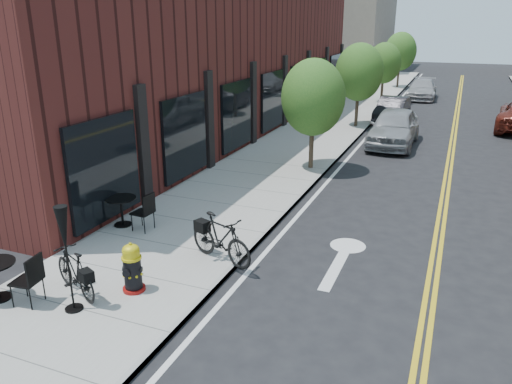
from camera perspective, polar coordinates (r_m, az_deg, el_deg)
The scene contains 16 objects.
ground at distance 10.07m, azimuth -5.15°, elevation -11.72°, with size 120.00×120.00×0.00m, color black.
sidewalk_near at distance 19.33m, azimuth 3.08°, elevation 3.88°, with size 4.00×70.00×0.12m, color #9E9B93.
building_near at distance 24.13m, azimuth -3.99°, elevation 15.23°, with size 5.00×28.00×7.00m, color #471A17.
bg_building_left at distance 56.92m, azimuth 10.50°, elevation 18.76°, with size 8.00×14.00×10.00m, color #726656.
tree_near_a at distance 17.46m, azimuth 6.55°, elevation 10.67°, with size 2.20×2.20×3.81m.
tree_near_b at distance 25.18m, azimuth 11.71°, elevation 13.26°, with size 2.30×2.30×3.98m.
tree_near_c at distance 33.06m, azimuth 14.43°, elevation 14.07°, with size 2.10×2.10×3.67m.
tree_near_d at distance 40.96m, azimuth 16.18°, elevation 15.18°, with size 2.40×2.40×4.11m.
fire_hydrant at distance 10.04m, azimuth -13.95°, elevation -8.44°, with size 0.54×0.54×1.02m.
bicycle_left at distance 10.25m, azimuth -20.01°, elevation -8.55°, with size 0.44×1.56×0.94m, color black.
bicycle_right at distance 10.86m, azimuth -4.05°, elevation -5.35°, with size 0.51×1.79×1.08m, color black.
bistro_set_c at distance 13.17m, azimuth -15.13°, elevation -1.70°, with size 1.82×0.83×0.97m.
patio_umbrella at distance 9.32m, azimuth -21.06°, elevation -4.82°, with size 0.33×0.33×2.02m.
parked_car_a at distance 22.21m, azimuth 15.48°, elevation 7.15°, with size 1.85×4.59×1.56m, color gray.
parked_car_b at distance 27.34m, azimuth 15.31°, elevation 9.04°, with size 1.37×3.92×1.29m, color black.
parked_car_c at distance 36.13m, azimuth 18.44°, elevation 11.08°, with size 1.80×4.43×1.29m, color #A1A0A5.
Camera 1 is at (4.06, -7.63, 5.16)m, focal length 35.00 mm.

